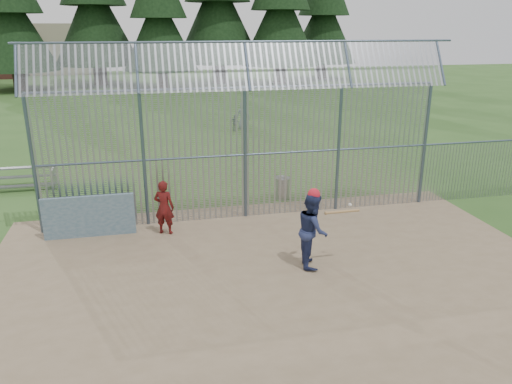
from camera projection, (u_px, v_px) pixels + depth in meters
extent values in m
plane|color=#2D511E|center=(273.00, 266.00, 12.46)|extent=(120.00, 120.00, 0.00)
cube|color=#756047|center=(279.00, 275.00, 11.99)|extent=(14.00, 10.00, 0.02)
cube|color=#38566B|center=(89.00, 216.00, 13.99)|extent=(2.50, 0.12, 1.20)
imported|color=navy|center=(313.00, 230.00, 12.20)|extent=(0.87, 1.03, 1.87)
imported|color=maroon|center=(164.00, 207.00, 14.14)|extent=(0.68, 0.57, 1.58)
imported|color=gray|center=(243.00, 115.00, 28.72)|extent=(0.80, 0.52, 1.62)
imported|color=slate|center=(235.00, 123.00, 28.31)|extent=(0.55, 0.54, 0.93)
sphere|color=red|center=(314.00, 194.00, 11.91)|extent=(0.30, 0.30, 0.30)
cylinder|color=#AA7F4C|center=(343.00, 212.00, 12.06)|extent=(0.85, 0.08, 0.07)
sphere|color=#AA7F4C|center=(326.00, 213.00, 11.97)|extent=(0.09, 0.09, 0.09)
sphere|color=white|center=(350.00, 205.00, 12.28)|extent=(0.09, 0.09, 0.09)
cylinder|color=gray|center=(282.00, 188.00, 17.28)|extent=(0.52, 0.52, 0.70)
cylinder|color=#9EA0A5|center=(282.00, 178.00, 17.16)|extent=(0.56, 0.56, 0.05)
sphere|color=#9EA0A5|center=(282.00, 177.00, 17.14)|extent=(0.10, 0.10, 0.10)
cube|color=slate|center=(12.00, 187.00, 17.95)|extent=(3.00, 0.25, 0.05)
cube|color=gray|center=(13.00, 177.00, 18.20)|extent=(3.00, 0.25, 0.05)
cube|color=slate|center=(14.00, 168.00, 18.44)|extent=(3.00, 0.25, 0.05)
cube|color=gray|center=(54.00, 177.00, 18.52)|extent=(0.06, 0.90, 0.70)
cylinder|color=#47566B|center=(33.00, 166.00, 13.82)|extent=(0.10, 0.10, 4.00)
cylinder|color=#47566B|center=(144.00, 160.00, 14.44)|extent=(0.10, 0.10, 4.00)
cylinder|color=#47566B|center=(245.00, 155.00, 15.07)|extent=(0.10, 0.10, 4.00)
cylinder|color=#47566B|center=(339.00, 150.00, 15.69)|extent=(0.10, 0.10, 4.00)
cylinder|color=#47566B|center=(425.00, 145.00, 16.31)|extent=(0.10, 0.10, 4.00)
cylinder|color=#47566B|center=(245.00, 88.00, 14.43)|extent=(12.00, 0.07, 0.07)
cylinder|color=#47566B|center=(245.00, 155.00, 15.07)|extent=(12.00, 0.06, 0.06)
cube|color=gray|center=(245.00, 155.00, 15.07)|extent=(12.00, 0.02, 4.00)
cube|color=gray|center=(247.00, 66.00, 13.88)|extent=(12.00, 0.77, 1.31)
cylinder|color=#47566B|center=(422.00, 174.00, 16.62)|extent=(0.08, 0.08, 2.00)
cylinder|color=#332319|center=(19.00, 73.00, 46.10)|extent=(1.19, 1.19, 3.06)
cylinder|color=#332319|center=(100.00, 68.00, 50.27)|extent=(1.33, 1.33, 3.42)
cylinder|color=#332319|center=(162.00, 73.00, 47.90)|extent=(1.12, 1.12, 2.88)
cylinder|color=#332319|center=(219.00, 65.00, 51.81)|extent=(1.40, 1.40, 3.60)
cylinder|color=#332319|center=(280.00, 68.00, 51.25)|extent=(1.26, 1.26, 3.24)
cylinder|color=#332319|center=(322.00, 65.00, 56.23)|extent=(1.19, 1.19, 3.06)
cube|color=#B2A58C|center=(66.00, 49.00, 62.72)|extent=(8.00, 7.00, 6.00)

